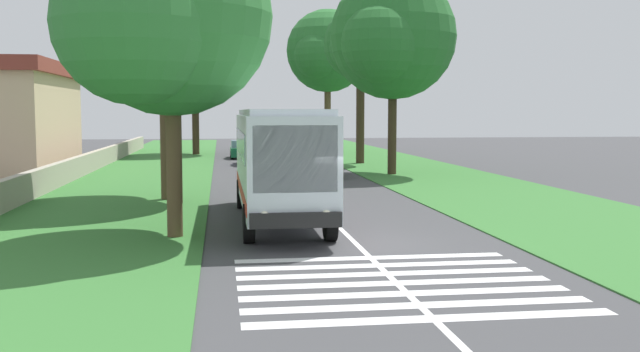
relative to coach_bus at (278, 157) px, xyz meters
The scene contains 17 objects.
ground 5.33m from the coach_bus, 158.33° to the right, with size 160.00×160.00×0.00m, color #424244.
grass_verge_left 12.45m from the coach_bus, 31.44° to the left, with size 120.00×8.00×0.04m, color #387533.
grass_verge_right 14.63m from the coach_bus, 43.68° to the right, with size 120.00×8.00×0.04m, color #387533.
centre_line 10.84m from the coach_bus, ahead, with size 110.00×0.16×0.01m, color silver.
coach_bus is the anchor object (origin of this frame).
zebra_crossing 9.54m from the coach_bus, 168.84° to the right, with size 5.85×6.80×0.01m.
trailing_car_0 16.84m from the coach_bus, 12.99° to the right, with size 4.30×1.78×1.43m.
trailing_car_1 26.33m from the coach_bus, ahead, with size 4.30×1.78×1.43m.
trailing_car_2 33.38m from the coach_bus, ahead, with size 4.30×1.78×1.43m.
trailing_car_3 43.47m from the coach_bus, ahead, with size 4.30×1.78×1.43m.
roadside_tree_left_0 39.11m from the coach_bus, ahead, with size 9.00×7.21×11.03m.
roadside_tree_left_2 5.98m from the coach_bus, 128.15° to the left, with size 7.46×5.92×9.27m.
roadside_tree_right_0 40.39m from the coach_bus, 10.59° to the right, with size 8.43×7.20×12.53m.
roadside_tree_right_1 28.11m from the coach_bus, 16.45° to the right, with size 6.32×5.18×10.98m.
roadside_tree_right_2 19.77m from the coach_bus, 24.40° to the right, with size 8.87×7.26×11.58m.
utility_pole 6.53m from the coach_bus, 35.37° to the left, with size 0.24×1.40×8.48m.
roadside_wall 18.38m from the coach_bus, 32.35° to the left, with size 70.00×0.40×1.14m, color #B2A893.
Camera 1 is at (-19.41, 3.71, 3.66)m, focal length 40.49 mm.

